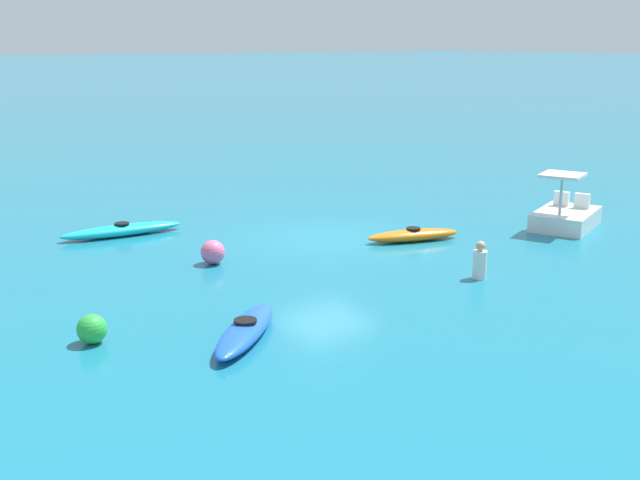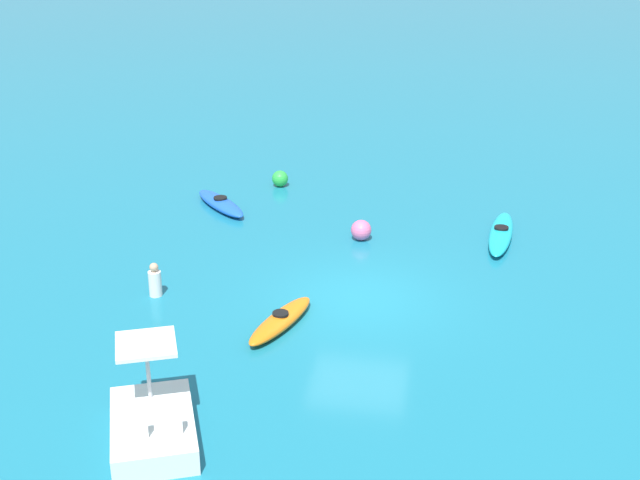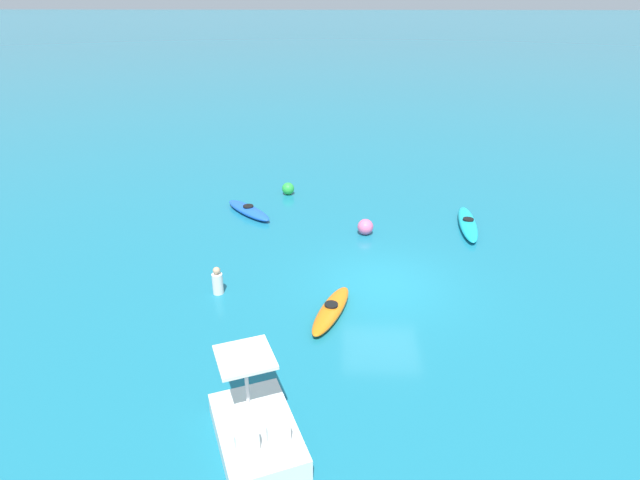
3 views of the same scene
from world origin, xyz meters
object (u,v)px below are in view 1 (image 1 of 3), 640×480
object	(u,v)px
kayak_blue	(246,330)
buoy_green	(92,329)
buoy_pink	(213,252)
kayak_cyan	(122,230)
kayak_orange	(413,235)
person_near_shore	(480,262)
pedal_boat_white	(565,216)

from	to	relation	value
kayak_blue	buoy_green	size ratio (longest dim) A/B	4.60
kayak_blue	buoy_pink	size ratio (longest dim) A/B	4.22
kayak_cyan	kayak_blue	size ratio (longest dim) A/B	1.38
buoy_pink	buoy_green	bearing A→B (deg)	38.13
kayak_orange	person_near_shore	distance (m)	3.57
pedal_boat_white	buoy_green	xyz separation A→B (m)	(14.28, 0.66, -0.06)
kayak_blue	buoy_green	xyz separation A→B (m)	(2.35, -1.41, 0.11)
kayak_cyan	person_near_shore	world-z (taller)	person_near_shore
kayak_orange	pedal_boat_white	size ratio (longest dim) A/B	0.96
kayak_blue	pedal_boat_white	distance (m)	12.11
kayak_blue	kayak_cyan	bearing A→B (deg)	-97.00
pedal_boat_white	buoy_pink	bearing A→B (deg)	-14.38
kayak_orange	kayak_blue	size ratio (longest dim) A/B	1.07
buoy_pink	buoy_green	world-z (taller)	buoy_pink
kayak_orange	kayak_blue	world-z (taller)	same
kayak_cyan	pedal_boat_white	world-z (taller)	pedal_boat_white
kayak_orange	buoy_pink	distance (m)	5.60
kayak_orange	person_near_shore	world-z (taller)	person_near_shore
kayak_orange	person_near_shore	bearing A→B (deg)	72.61
kayak_cyan	kayak_orange	world-z (taller)	same
kayak_orange	buoy_green	xyz separation A→B (m)	(9.62, 2.07, 0.11)
kayak_cyan	person_near_shore	size ratio (longest dim) A/B	3.91
kayak_cyan	kayak_blue	xyz separation A→B (m)	(1.06, 8.63, 0.00)
kayak_orange	buoy_green	world-z (taller)	buoy_green
kayak_cyan	kayak_orange	distance (m)	8.07
kayak_orange	buoy_pink	bearing A→B (deg)	-12.27
person_near_shore	pedal_boat_white	bearing A→B (deg)	-160.78
buoy_pink	person_near_shore	distance (m)	6.36
buoy_green	person_near_shore	size ratio (longest dim) A/B	0.62
kayak_blue	person_near_shore	world-z (taller)	person_near_shore
kayak_blue	pedal_boat_white	world-z (taller)	pedal_boat_white
pedal_boat_white	buoy_pink	size ratio (longest dim) A/B	4.71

